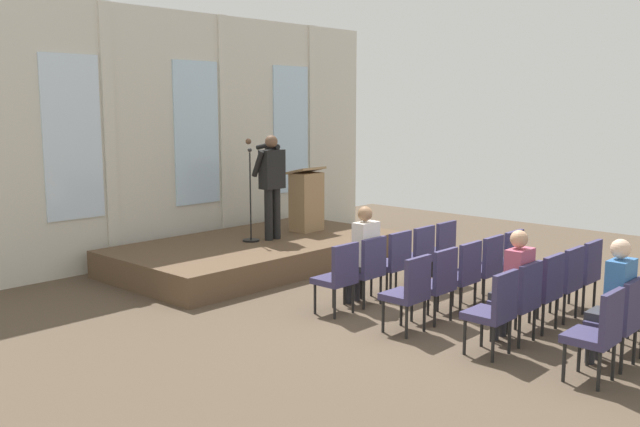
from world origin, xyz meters
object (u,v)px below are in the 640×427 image
Objects in this scene: chair_r1_c0 at (410,289)px; speaker at (271,179)px; chair_r0_c3 at (417,253)px; chair_r3_c1 at (621,317)px; mic_stand at (251,221)px; chair_r0_c2 at (393,260)px; audience_r3_c1 at (614,296)px; chair_r0_c4 at (440,247)px; chair_r2_c3 at (564,279)px; chair_r0_c0 at (339,274)px; audience_r0_c1 at (363,250)px; chair_r2_c1 at (520,297)px; chair_r2_c2 at (544,287)px; lectern at (306,200)px; chair_r3_c0 at (599,330)px; chair_r2_c0 at (495,308)px; chair_r1_c2 at (462,272)px; chair_r1_c3 at (485,265)px; chair_r1_c1 at (437,280)px; chair_r1_c4 at (506,258)px; chair_r2_c4 at (583,271)px; audience_r2_c1 at (514,280)px; chair_r0_c1 at (367,267)px.

speaker is at bearing 69.83° from chair_r1_c0.
chair_r0_c3 is 3.53m from chair_r3_c1.
chair_r1_c0 is at bearing 104.67° from chair_r3_c1.
chair_r0_c2 is at bearing -88.10° from mic_stand.
audience_r3_c1 reaches higher than chair_r1_c0.
speaker is at bearing 108.22° from chair_r0_c4.
speaker is 1.87× the size of chair_r2_c3.
mic_stand reaches higher than chair_r0_c0.
audience_r0_c1 is 2.31m from chair_r2_c1.
chair_r0_c3 is at bearing 75.33° from chair_r2_c2.
mic_stand reaches higher than lectern.
chair_r2_c2 is (0.00, -2.22, 0.00)m from chair_r0_c2.
chair_r2_c2 is (-0.26, -4.97, -0.92)m from speaker.
chair_r0_c0 is 1.00× the size of chair_r3_c0.
chair_r0_c4 is 2.30m from chair_r2_c3.
chair_r2_c0 is at bearing -128.14° from chair_r0_c3.
chair_r2_c0 is (-1.16, -1.11, 0.00)m from chair_r1_c2.
audience_r0_c1 reaches higher than chair_r0_c2.
chair_r0_c0 is at bearing -110.29° from mic_stand.
lectern is 4.10m from chair_r1_c3.
chair_r3_c0 is at bearing -104.67° from chair_r1_c1.
speaker reaches higher than audience_r3_c1.
speaker is at bearing 103.20° from chair_r1_c4.
chair_r2_c2 is at bearing -117.63° from chair_r0_c4.
chair_r0_c3 is (0.32, -2.75, -0.92)m from speaker.
chair_r2_c3 is at bearing -75.33° from chair_r0_c2.
audience_r3_c1 reaches higher than chair_r1_c1.
chair_r0_c2 is at bearing 117.63° from chair_r1_c3.
lectern reaches higher than chair_r1_c4.
chair_r2_c0 and chair_r2_c4 have the same top height.
mic_stand is 4.14m from chair_r1_c0.
speaker reaches higher than chair_r2_c2.
chair_r3_c0 is at bearing -111.22° from lectern.
chair_r1_c2 is 1.20m from audience_r2_c1.
chair_r0_c0 is at bearing -129.81° from lectern.
chair_r2_c3 is (1.16, -2.30, -0.21)m from audience_r0_c1.
mic_stand is at bearing 159.37° from speaker.
chair_r2_c4 is (0.58, -2.22, 0.00)m from chair_r0_c3.
chair_r2_c0 is 1.74m from chair_r2_c3.
chair_r1_c1 is 1.74m from chair_r1_c4.
chair_r0_c2 and chair_r3_c0 have the same top height.
chair_r0_c0 is at bearing 180.00° from chair_r0_c1.
audience_r3_c1 is (-1.16, -2.14, 0.21)m from chair_r1_c3.
chair_r1_c4 is 2.07m from chair_r2_c1.
chair_r1_c2 is at bearing -43.69° from chair_r0_c0.
chair_r0_c1 and chair_r0_c2 have the same top height.
chair_r0_c1 is 2.15m from audience_r2_c1.
audience_r2_c1 reaches higher than chair_r2_c1.
chair_r0_c0 and chair_r2_c1 have the same top height.
mic_stand is 3.08m from chair_r0_c0.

